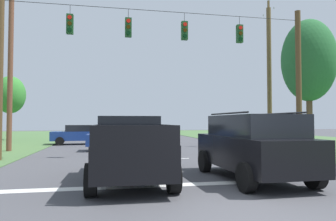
{
  "coord_description": "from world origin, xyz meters",
  "views": [
    {
      "loc": [
        -2.58,
        -5.64,
        1.78
      ],
      "look_at": [
        0.87,
        12.3,
        2.44
      ],
      "focal_mm": 32.97,
      "sensor_mm": 36.0,
      "label": 1
    }
  ],
  "objects_px": {
    "overhead_signal_span": "(162,69)",
    "suv_black": "(252,145)",
    "tree_roadside_far_right": "(10,95)",
    "tree_roadside_right": "(309,61)",
    "distant_car_oncoming": "(123,138)",
    "distant_car_crossing_white": "(134,132)",
    "distant_car_far_parked": "(79,134)",
    "pickup_truck": "(129,148)",
    "utility_pole_near_left": "(10,65)",
    "utility_pole_mid_right": "(269,75)"
  },
  "relations": [
    {
      "from": "overhead_signal_span",
      "to": "suv_black",
      "type": "relative_size",
      "value": 3.21
    },
    {
      "from": "tree_roadside_far_right",
      "to": "overhead_signal_span",
      "type": "bearing_deg",
      "value": -54.13
    },
    {
      "from": "overhead_signal_span",
      "to": "tree_roadside_right",
      "type": "relative_size",
      "value": 1.91
    },
    {
      "from": "distant_car_oncoming",
      "to": "overhead_signal_span",
      "type": "bearing_deg",
      "value": -66.06
    },
    {
      "from": "distant_car_crossing_white",
      "to": "distant_car_far_parked",
      "type": "bearing_deg",
      "value": -138.44
    },
    {
      "from": "overhead_signal_span",
      "to": "tree_roadside_right",
      "type": "bearing_deg",
      "value": 10.19
    },
    {
      "from": "distant_car_crossing_white",
      "to": "distant_car_oncoming",
      "type": "relative_size",
      "value": 1.02
    },
    {
      "from": "suv_black",
      "to": "overhead_signal_span",
      "type": "bearing_deg",
      "value": 105.15
    },
    {
      "from": "distant_car_far_parked",
      "to": "distant_car_crossing_white",
      "type": "bearing_deg",
      "value": 41.56
    },
    {
      "from": "overhead_signal_span",
      "to": "pickup_truck",
      "type": "distance_m",
      "value": 7.03
    },
    {
      "from": "suv_black",
      "to": "utility_pole_near_left",
      "type": "relative_size",
      "value": 0.45
    },
    {
      "from": "overhead_signal_span",
      "to": "pickup_truck",
      "type": "xyz_separation_m",
      "value": [
        -2.01,
        -5.78,
        -3.47
      ]
    },
    {
      "from": "pickup_truck",
      "to": "suv_black",
      "type": "relative_size",
      "value": 1.12
    },
    {
      "from": "suv_black",
      "to": "utility_pole_mid_right",
      "type": "height_order",
      "value": "utility_pole_mid_right"
    },
    {
      "from": "distant_car_oncoming",
      "to": "utility_pole_near_left",
      "type": "bearing_deg",
      "value": 174.66
    },
    {
      "from": "distant_car_crossing_white",
      "to": "tree_roadside_far_right",
      "type": "distance_m",
      "value": 12.45
    },
    {
      "from": "pickup_truck",
      "to": "tree_roadside_right",
      "type": "relative_size",
      "value": 0.67
    },
    {
      "from": "overhead_signal_span",
      "to": "distant_car_crossing_white",
      "type": "xyz_separation_m",
      "value": [
        -0.24,
        14.08,
        -3.64
      ]
    },
    {
      "from": "distant_car_crossing_white",
      "to": "utility_pole_mid_right",
      "type": "xyz_separation_m",
      "value": [
        8.81,
        -9.28,
        4.31
      ]
    },
    {
      "from": "distant_car_crossing_white",
      "to": "utility_pole_near_left",
      "type": "relative_size",
      "value": 0.41
    },
    {
      "from": "distant_car_far_parked",
      "to": "utility_pole_mid_right",
      "type": "relative_size",
      "value": 0.43
    },
    {
      "from": "overhead_signal_span",
      "to": "utility_pole_near_left",
      "type": "bearing_deg",
      "value": 151.27
    },
    {
      "from": "suv_black",
      "to": "distant_car_oncoming",
      "type": "xyz_separation_m",
      "value": [
        -3.51,
        10.39,
        -0.27
      ]
    },
    {
      "from": "tree_roadside_right",
      "to": "distant_car_oncoming",
      "type": "bearing_deg",
      "value": 168.42
    },
    {
      "from": "utility_pole_mid_right",
      "to": "tree_roadside_far_right",
      "type": "bearing_deg",
      "value": 150.28
    },
    {
      "from": "pickup_truck",
      "to": "utility_pole_near_left",
      "type": "distance_m",
      "value": 12.97
    },
    {
      "from": "utility_pole_near_left",
      "to": "tree_roadside_right",
      "type": "bearing_deg",
      "value": -9.28
    },
    {
      "from": "distant_car_oncoming",
      "to": "distant_car_far_parked",
      "type": "distance_m",
      "value": 6.69
    },
    {
      "from": "overhead_signal_span",
      "to": "distant_car_far_parked",
      "type": "distance_m",
      "value": 11.67
    },
    {
      "from": "distant_car_oncoming",
      "to": "tree_roadside_far_right",
      "type": "relative_size",
      "value": 0.7
    },
    {
      "from": "suv_black",
      "to": "pickup_truck",
      "type": "bearing_deg",
      "value": 170.97
    },
    {
      "from": "utility_pole_mid_right",
      "to": "distant_car_far_parked",
      "type": "bearing_deg",
      "value": 159.07
    },
    {
      "from": "pickup_truck",
      "to": "distant_car_far_parked",
      "type": "xyz_separation_m",
      "value": [
        -2.88,
        15.73,
        -0.18
      ]
    },
    {
      "from": "utility_pole_mid_right",
      "to": "pickup_truck",
      "type": "bearing_deg",
      "value": -135.03
    },
    {
      "from": "utility_pole_near_left",
      "to": "tree_roadside_right",
      "type": "xyz_separation_m",
      "value": [
        17.99,
        -2.94,
        0.38
      ]
    },
    {
      "from": "suv_black",
      "to": "tree_roadside_far_right",
      "type": "distance_m",
      "value": 26.84
    },
    {
      "from": "distant_car_crossing_white",
      "to": "distant_car_far_parked",
      "type": "distance_m",
      "value": 6.22
    },
    {
      "from": "distant_car_oncoming",
      "to": "utility_pole_near_left",
      "type": "height_order",
      "value": "utility_pole_near_left"
    },
    {
      "from": "utility_pole_mid_right",
      "to": "tree_roadside_right",
      "type": "relative_size",
      "value": 1.29
    },
    {
      "from": "suv_black",
      "to": "distant_car_far_parked",
      "type": "bearing_deg",
      "value": 112.08
    },
    {
      "from": "tree_roadside_right",
      "to": "distant_car_crossing_white",
      "type": "bearing_deg",
      "value": 128.25
    },
    {
      "from": "overhead_signal_span",
      "to": "distant_car_oncoming",
      "type": "distance_m",
      "value": 5.71
    },
    {
      "from": "distant_car_far_parked",
      "to": "utility_pole_near_left",
      "type": "relative_size",
      "value": 0.41
    },
    {
      "from": "suv_black",
      "to": "distant_car_crossing_white",
      "type": "distance_m",
      "value": 20.54
    },
    {
      "from": "pickup_truck",
      "to": "distant_car_oncoming",
      "type": "relative_size",
      "value": 1.25
    },
    {
      "from": "utility_pole_near_left",
      "to": "tree_roadside_right",
      "type": "height_order",
      "value": "utility_pole_near_left"
    },
    {
      "from": "overhead_signal_span",
      "to": "suv_black",
      "type": "height_order",
      "value": "overhead_signal_span"
    },
    {
      "from": "distant_car_far_parked",
      "to": "tree_roadside_right",
      "type": "distance_m",
      "value": 17.27
    },
    {
      "from": "distant_car_crossing_white",
      "to": "utility_pole_near_left",
      "type": "xyz_separation_m",
      "value": [
        -8.24,
        -9.43,
        4.38
      ]
    },
    {
      "from": "distant_car_crossing_white",
      "to": "distant_car_far_parked",
      "type": "xyz_separation_m",
      "value": [
        -4.66,
        -4.13,
        0.0
      ]
    }
  ]
}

